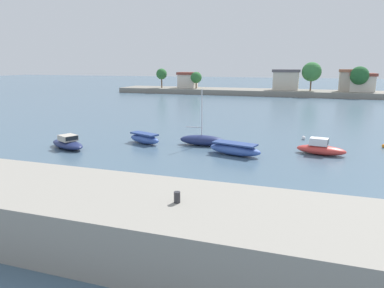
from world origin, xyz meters
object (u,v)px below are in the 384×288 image
Objects in this scene: moored_boat_3 at (235,149)px; mooring_buoy_1 at (317,145)px; moored_boat_0 at (68,143)px; mooring_buoy_2 at (304,138)px; moored_boat_2 at (202,140)px; moored_boat_1 at (144,138)px; mooring_buoy_0 at (384,146)px; mooring_bollard at (177,197)px; moored_boat_4 at (321,149)px.

moored_boat_3 is 12.25× the size of mooring_buoy_1.
moored_boat_0 is 24.54m from mooring_buoy_1.
moored_boat_2 is at bearing -147.95° from mooring_buoy_2.
moored_boat_1 is 11.07× the size of mooring_buoy_0.
mooring_buoy_2 is (-7.57, 1.49, 0.02)m from mooring_buoy_0.
moored_boat_4 is at bearing 73.11° from mooring_bollard.
mooring_bollard is at bearing -99.82° from mooring_buoy_2.
mooring_bollard reaches higher than mooring_buoy_1.
mooring_buoy_1 reaches higher than mooring_buoy_2.
moored_boat_4 reaches higher than mooring_buoy_1.
moored_boat_3 is (9.83, -1.71, 0.02)m from moored_boat_1.
moored_boat_0 is 1.14× the size of moored_boat_4.
moored_boat_3 reaches higher than mooring_buoy_1.
moored_boat_4 reaches higher than moored_boat_1.
mooring_buoy_0 is (13.37, 7.36, -0.35)m from moored_boat_3.
moored_boat_2 is 11.30m from moored_boat_4.
moored_boat_0 is 23.98m from moored_boat_4.
mooring_bollard is 21.46m from moored_boat_4.
mooring_bollard is at bearing -115.85° from mooring_buoy_0.
moored_boat_3 is (-1.19, 17.79, -2.16)m from mooring_bollard.
mooring_bollard is at bearing -39.36° from moored_boat_1.
moored_boat_1 is 0.73× the size of moored_boat_2.
moored_boat_2 reaches higher than moored_boat_3.
moored_boat_3 is 7.85m from moored_boat_4.
mooring_buoy_2 is at bearing 112.23° from mooring_buoy_1.
mooring_buoy_0 is at bearing 64.15° from mooring_bollard.
moored_boat_4 is 10.79× the size of mooring_buoy_2.
mooring_buoy_0 is at bearing 34.88° from moored_boat_1.
moored_boat_1 is 9.98× the size of mooring_buoy_2.
mooring_buoy_1 is (5.91, 23.46, -2.49)m from mooring_bollard.
mooring_buoy_2 is (21.80, 11.46, -0.29)m from moored_boat_0.
mooring_buoy_0 is (29.38, 9.97, -0.31)m from moored_boat_0.
moored_boat_0 is 1.23× the size of moored_boat_1.
moored_boat_1 is 17.25m from moored_boat_4.
moored_boat_1 is 9.98m from moored_boat_3.
moored_boat_1 is at bearing -175.60° from moored_boat_3.
mooring_buoy_0 is at bearing 46.62° from moored_boat_4.
mooring_buoy_1 is at bearing 103.93° from moored_boat_4.
moored_boat_3 is at bearing -151.17° from mooring_buoy_0.
mooring_bollard is at bearing -98.56° from moored_boat_4.
mooring_bollard reaches higher than moored_boat_1.
mooring_buoy_1 is (16.92, 3.97, -0.31)m from moored_boat_1.
moored_boat_4 is at bearing 24.28° from moored_boat_1.
moored_boat_2 reaches higher than moored_boat_4.
moored_boat_2 reaches higher than mooring_bollard.
moored_boat_2 is at bearing 31.41° from moored_boat_1.
mooring_bollard reaches higher than moored_boat_4.
moored_boat_2 is 17.88m from mooring_buoy_0.
mooring_bollard is 0.08× the size of moored_boat_2.
moored_boat_1 is at bearing -166.31° from mooring_buoy_0.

